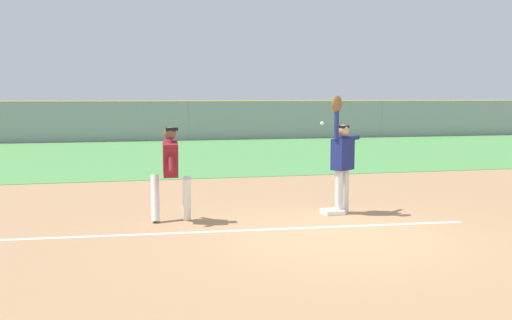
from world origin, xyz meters
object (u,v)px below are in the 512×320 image
baseball (322,123)px  parked_car_silver (185,123)px  fielder (342,156)px  parked_car_red (103,124)px  runner (171,167)px  parked_car_white (250,123)px  first_base (333,212)px

baseball → parked_car_silver: size_ratio=0.02×
fielder → baseball: size_ratio=30.81×
fielder → parked_car_red: 24.72m
fielder → runner: bearing=56.3°
parked_car_red → parked_car_white: same height
baseball → parked_car_silver: (-0.11, 24.32, -1.06)m
first_base → parked_car_white: parked_car_white is taller
parked_car_silver → parked_car_white: (3.93, -0.24, 0.00)m
fielder → baseball: fielder is taller
fielder → runner: fielder is taller
parked_car_red → parked_car_silver: same height
baseball → parked_car_white: size_ratio=0.02×
parked_car_white → baseball: bearing=-93.5°
runner → parked_car_red: runner is taller
first_base → runner: 3.25m
first_base → parked_car_red: (-5.00, 24.19, 0.63)m
first_base → parked_car_silver: parked_car_silver is taller
baseball → parked_car_red: bearing=101.6°
first_base → parked_car_red: 24.71m
parked_car_red → parked_car_white: size_ratio=0.99×
parked_car_white → parked_car_silver: bearing=-178.0°
first_base → fielder: (0.19, 0.02, 1.08)m
runner → first_base: bearing=2.7°
first_base → baseball: bearing=104.7°
first_base → parked_car_white: size_ratio=0.08×
first_base → parked_car_silver: size_ratio=0.09×
fielder → parked_car_silver: size_ratio=0.51×
baseball → parked_car_red: (-4.90, 23.81, -1.06)m
parked_car_red → baseball: bearing=-82.0°
fielder → baseball: bearing=4.2°
baseball → parked_car_white: 24.41m
runner → parked_car_silver: (2.89, 24.72, -0.32)m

